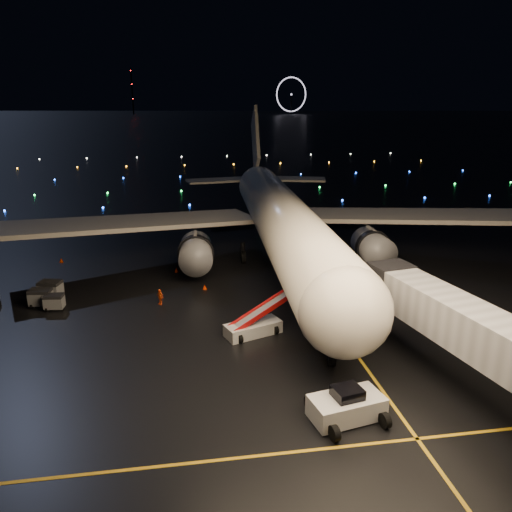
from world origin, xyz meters
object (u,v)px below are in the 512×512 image
at_px(pushback_tug, 347,403).
at_px(baggage_cart_2, 51,290).
at_px(crew_c, 160,297).
at_px(baggage_cart_1, 54,302).
at_px(airliner, 278,185).
at_px(baggage_cart_0, 41,298).
at_px(belt_loader, 253,316).

distance_m(pushback_tug, baggage_cart_2, 33.52).
relative_size(crew_c, baggage_cart_1, 0.90).
bearing_deg(airliner, baggage_cart_0, -151.09).
relative_size(baggage_cart_0, baggage_cart_2, 0.96).
xyz_separation_m(crew_c, baggage_cart_0, (-11.53, 1.37, 0.07)).
xyz_separation_m(pushback_tug, baggage_cart_1, (-22.23, 21.11, -0.35)).
bearing_deg(baggage_cart_1, belt_loader, -19.14).
bearing_deg(airliner, pushback_tug, -91.22).
bearing_deg(crew_c, pushback_tug, -11.23).
height_order(pushback_tug, belt_loader, belt_loader).
bearing_deg(airliner, belt_loader, -103.54).
xyz_separation_m(crew_c, baggage_cart_2, (-11.06, 3.39, 0.11)).
relative_size(belt_loader, crew_c, 4.48).
relative_size(belt_loader, baggage_cart_1, 4.03).
height_order(airliner, pushback_tug, airliner).
height_order(pushback_tug, crew_c, pushback_tug).
xyz_separation_m(airliner, baggage_cart_1, (-24.70, -13.86, -8.52)).
xyz_separation_m(airliner, baggage_cart_0, (-26.16, -12.81, -8.41)).
bearing_deg(airliner, crew_c, -133.07).
bearing_deg(baggage_cart_0, pushback_tug, -35.77).
bearing_deg(crew_c, baggage_cart_0, -138.34).
bearing_deg(baggage_cart_1, airliner, 34.86).
distance_m(airliner, baggage_cart_1, 29.57).
bearing_deg(baggage_cart_0, crew_c, 0.53).
xyz_separation_m(belt_loader, baggage_cart_0, (-19.64, 9.41, -0.86)).
bearing_deg(pushback_tug, baggage_cart_0, 125.41).
height_order(airliner, baggage_cart_2, airliner).
height_order(airliner, baggage_cart_0, airliner).
distance_m(pushback_tug, baggage_cart_0, 32.44).
bearing_deg(baggage_cart_0, baggage_cart_1, -28.26).
xyz_separation_m(airliner, belt_loader, (-6.52, -22.22, -7.54)).
height_order(baggage_cart_1, baggage_cart_2, baggage_cart_2).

